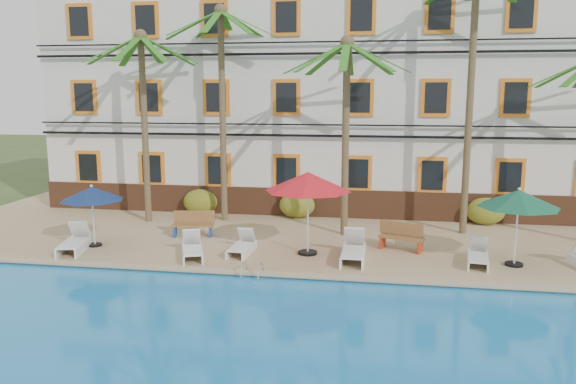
% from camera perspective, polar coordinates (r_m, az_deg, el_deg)
% --- Properties ---
extents(ground, '(100.00, 100.00, 0.00)m').
position_cam_1_polar(ground, '(17.27, 0.95, -8.37)').
color(ground, '#384C23').
rests_on(ground, ground).
extents(pool_deck, '(30.00, 12.00, 0.25)m').
position_cam_1_polar(pool_deck, '(22.00, 2.87, -3.96)').
color(pool_deck, tan).
rests_on(pool_deck, ground).
extents(pool_coping, '(30.00, 0.35, 0.06)m').
position_cam_1_polar(pool_coping, '(16.34, 0.49, -8.42)').
color(pool_coping, tan).
rests_on(pool_coping, pool_deck).
extents(hotel_building, '(25.40, 6.44, 10.22)m').
position_cam_1_polar(hotel_building, '(26.30, 4.23, 9.88)').
color(hotel_building, silver).
rests_on(hotel_building, pool_deck).
extents(palm_a, '(4.53, 4.53, 7.63)m').
position_cam_1_polar(palm_a, '(23.17, -14.48, 9.11)').
color(palm_a, brown).
rests_on(palm_a, pool_deck).
extents(palm_b, '(4.53, 4.53, 8.61)m').
position_cam_1_polar(palm_b, '(22.82, -6.73, 10.75)').
color(palm_b, brown).
rests_on(palm_b, pool_deck).
extents(palm_c, '(4.53, 4.53, 7.20)m').
position_cam_1_polar(palm_c, '(20.40, 5.92, 8.57)').
color(palm_c, brown).
rests_on(palm_c, pool_deck).
extents(palm_d, '(4.53, 4.53, 9.84)m').
position_cam_1_polar(palm_d, '(21.55, 18.18, 12.20)').
color(palm_d, brown).
rests_on(palm_d, pool_deck).
extents(shrub_left, '(1.50, 0.90, 1.10)m').
position_cam_1_polar(shrub_left, '(24.49, -8.89, -1.00)').
color(shrub_left, '#2B5A19').
rests_on(shrub_left, pool_deck).
extents(shrub_mid, '(1.50, 0.90, 1.10)m').
position_cam_1_polar(shrub_mid, '(23.53, 0.93, -1.34)').
color(shrub_mid, '#2B5A19').
rests_on(shrub_mid, pool_deck).
extents(shrub_right, '(1.50, 0.90, 1.10)m').
position_cam_1_polar(shrub_right, '(23.66, 19.45, -1.86)').
color(shrub_right, '#2B5A19').
rests_on(shrub_right, pool_deck).
extents(umbrella_blue, '(2.13, 2.13, 2.14)m').
position_cam_1_polar(umbrella_blue, '(20.15, -19.31, -0.19)').
color(umbrella_blue, black).
rests_on(umbrella_blue, pool_deck).
extents(umbrella_red, '(2.79, 2.79, 2.79)m').
position_cam_1_polar(umbrella_red, '(17.96, 2.05, 1.01)').
color(umbrella_red, black).
rests_on(umbrella_red, pool_deck).
extents(umbrella_green, '(2.42, 2.42, 2.42)m').
position_cam_1_polar(umbrella_green, '(18.16, 22.39, -0.68)').
color(umbrella_green, black).
rests_on(umbrella_green, pool_deck).
extents(lounger_a, '(1.10, 2.02, 0.90)m').
position_cam_1_polar(lounger_a, '(20.08, -20.86, -4.78)').
color(lounger_a, white).
rests_on(lounger_a, pool_deck).
extents(lounger_b, '(1.21, 1.86, 0.83)m').
position_cam_1_polar(lounger_b, '(18.32, -9.71, -5.73)').
color(lounger_b, white).
rests_on(lounger_b, pool_deck).
extents(lounger_c, '(0.68, 1.67, 0.77)m').
position_cam_1_polar(lounger_c, '(18.54, -4.69, -5.48)').
color(lounger_c, white).
rests_on(lounger_c, pool_deck).
extents(lounger_d, '(0.72, 2.02, 0.96)m').
position_cam_1_polar(lounger_d, '(17.85, 6.65, -5.94)').
color(lounger_d, white).
rests_on(lounger_d, pool_deck).
extents(lounger_e, '(0.84, 1.75, 0.80)m').
position_cam_1_polar(lounger_e, '(18.29, 18.75, -6.19)').
color(lounger_e, white).
rests_on(lounger_e, pool_deck).
extents(bench_left, '(1.56, 0.75, 0.93)m').
position_cam_1_polar(bench_left, '(20.91, -9.64, -3.17)').
color(bench_left, olive).
rests_on(bench_left, pool_deck).
extents(bench_right, '(1.57, 0.95, 0.93)m').
position_cam_1_polar(bench_right, '(19.21, 11.51, -4.42)').
color(bench_right, olive).
rests_on(bench_right, pool_deck).
extents(pool_ladder, '(0.54, 0.74, 0.74)m').
position_cam_1_polar(pool_ladder, '(16.47, -3.64, -8.41)').
color(pool_ladder, silver).
rests_on(pool_ladder, ground).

